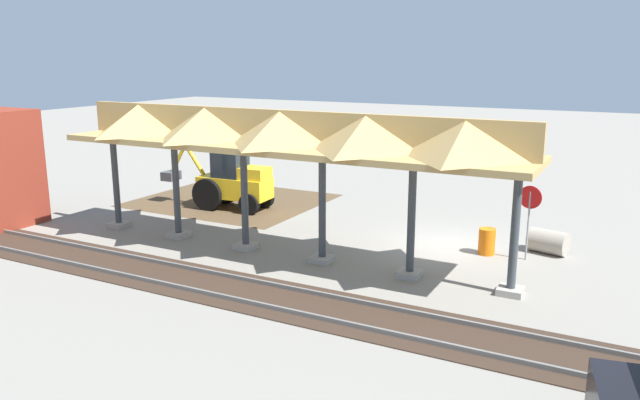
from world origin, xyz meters
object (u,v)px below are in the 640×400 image
at_px(stop_sign, 530,207).
at_px(concrete_pipe, 548,242).
at_px(backhoe, 232,180).
at_px(traffic_barrel, 487,241).

distance_m(stop_sign, concrete_pipe, 1.84).
relative_size(stop_sign, backhoe, 0.47).
xyz_separation_m(concrete_pipe, traffic_barrel, (1.83, 1.09, 0.04)).
bearing_deg(backhoe, stop_sign, 174.48).
xyz_separation_m(stop_sign, concrete_pipe, (-0.53, -1.07, -1.40)).
bearing_deg(concrete_pipe, traffic_barrel, 30.93).
bearing_deg(traffic_barrel, backhoe, -6.25).
relative_size(backhoe, concrete_pipe, 3.78).
distance_m(concrete_pipe, traffic_barrel, 2.13).
height_order(backhoe, concrete_pipe, backhoe).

